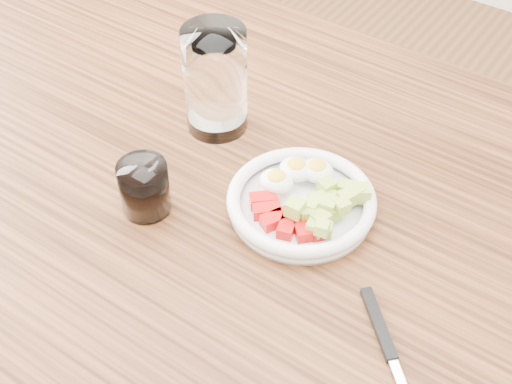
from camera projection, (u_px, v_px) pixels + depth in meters
dining_table at (258, 266)px, 0.98m from camera, size 1.50×0.90×0.77m
bowl at (302, 200)px, 0.90m from camera, size 0.19×0.19×0.05m
fork at (386, 344)px, 0.77m from camera, size 0.15×0.15×0.01m
water_glass at (215, 80)px, 0.98m from camera, size 0.09×0.09×0.16m
coffee_glass at (144, 188)px, 0.89m from camera, size 0.06×0.06×0.07m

